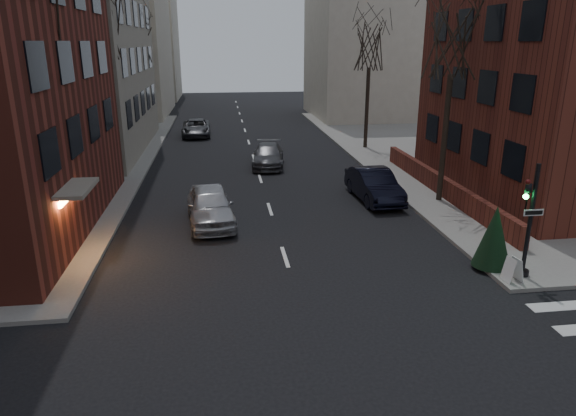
# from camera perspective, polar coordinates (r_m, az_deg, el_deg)

# --- Properties ---
(low_wall_right) EXTENTS (0.35, 16.00, 1.00)m
(low_wall_right) POSITION_cam_1_polar(r_m,az_deg,el_deg) (28.64, 16.62, 2.49)
(low_wall_right) COLOR maroon
(low_wall_right) RESTS_ON sidewalk_far_right
(building_distant_la) EXTENTS (14.00, 16.00, 18.00)m
(building_distant_la) POSITION_cam_1_polar(r_m,az_deg,el_deg) (62.47, -20.31, 17.94)
(building_distant_la) COLOR beige
(building_distant_la) RESTS_ON ground
(building_distant_ra) EXTENTS (14.00, 14.00, 16.00)m
(building_distant_ra) POSITION_cam_1_polar(r_m,az_deg,el_deg) (58.75, 10.06, 17.82)
(building_distant_ra) COLOR beige
(building_distant_ra) RESTS_ON ground
(building_distant_lb) EXTENTS (10.00, 12.00, 14.00)m
(building_distant_lb) POSITION_cam_1_polar(r_m,az_deg,el_deg) (78.89, -16.04, 16.68)
(building_distant_lb) COLOR beige
(building_distant_lb) RESTS_ON ground
(traffic_signal) EXTENTS (0.76, 0.44, 4.00)m
(traffic_signal) POSITION_cam_1_polar(r_m,az_deg,el_deg) (19.25, 25.05, -2.04)
(traffic_signal) COLOR black
(traffic_signal) RESTS_ON sidewalk_far_right
(tree_left_a) EXTENTS (4.18, 4.18, 10.26)m
(tree_left_a) POSITION_cam_1_polar(r_m,az_deg,el_deg) (21.19, -26.80, 17.62)
(tree_left_a) COLOR #2D231C
(tree_left_a) RESTS_ON sidewalk_far_left
(tree_left_b) EXTENTS (4.40, 4.40, 10.80)m
(tree_left_b) POSITION_cam_1_polar(r_m,az_deg,el_deg) (32.82, -20.09, 18.69)
(tree_left_b) COLOR #2D231C
(tree_left_b) RESTS_ON sidewalk_far_left
(tree_left_c) EXTENTS (3.96, 3.96, 9.72)m
(tree_left_c) POSITION_cam_1_polar(r_m,az_deg,el_deg) (46.61, -16.35, 17.44)
(tree_left_c) COLOR #2D231C
(tree_left_c) RESTS_ON sidewalk_far_left
(tree_right_a) EXTENTS (3.96, 3.96, 9.72)m
(tree_right_a) POSITION_cam_1_polar(r_m,az_deg,el_deg) (26.57, 17.96, 17.37)
(tree_right_a) COLOR #2D231C
(tree_right_a) RESTS_ON sidewalk_far_right
(tree_right_b) EXTENTS (3.74, 3.74, 9.18)m
(tree_right_b) POSITION_cam_1_polar(r_m,az_deg,el_deg) (39.73, 9.07, 17.29)
(tree_right_b) COLOR #2D231C
(tree_right_b) RESTS_ON sidewalk_far_right
(streetlamp_near) EXTENTS (0.36, 0.36, 6.28)m
(streetlamp_near) POSITION_cam_1_polar(r_m,az_deg,el_deg) (29.01, -19.53, 9.66)
(streetlamp_near) COLOR black
(streetlamp_near) RESTS_ON sidewalk_far_left
(streetlamp_far) EXTENTS (0.36, 0.36, 6.28)m
(streetlamp_far) POSITION_cam_1_polar(r_m,az_deg,el_deg) (48.66, -14.89, 13.07)
(streetlamp_far) COLOR black
(streetlamp_far) RESTS_ON sidewalk_far_left
(parked_sedan) EXTENTS (2.03, 5.10, 1.65)m
(parked_sedan) POSITION_cam_1_polar(r_m,az_deg,el_deg) (27.10, 9.53, 2.53)
(parked_sedan) COLOR black
(parked_sedan) RESTS_ON ground
(car_lane_silver) EXTENTS (2.47, 5.16, 1.70)m
(car_lane_silver) POSITION_cam_1_polar(r_m,az_deg,el_deg) (23.56, -8.64, 0.28)
(car_lane_silver) COLOR #A9AAAF
(car_lane_silver) RESTS_ON ground
(car_lane_gray) EXTENTS (2.61, 5.15, 1.43)m
(car_lane_gray) POSITION_cam_1_polar(r_m,az_deg,el_deg) (34.31, -2.22, 5.85)
(car_lane_gray) COLOR #414146
(car_lane_gray) RESTS_ON ground
(car_lane_far) EXTENTS (2.50, 5.25, 1.45)m
(car_lane_far) POSITION_cam_1_polar(r_m,az_deg,el_deg) (46.26, -10.16, 8.77)
(car_lane_far) COLOR #404145
(car_lane_far) RESTS_ON ground
(sandwich_board) EXTENTS (0.44, 0.57, 0.85)m
(sandwich_board) POSITION_cam_1_polar(r_m,az_deg,el_deg) (19.14, 23.72, -6.27)
(sandwich_board) COLOR white
(sandwich_board) RESTS_ON sidewalk_far_right
(evergreen_shrub) EXTENTS (1.64, 1.64, 2.28)m
(evergreen_shrub) POSITION_cam_1_polar(r_m,az_deg,el_deg) (19.86, 21.92, -2.93)
(evergreen_shrub) COLOR black
(evergreen_shrub) RESTS_ON sidewalk_far_right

